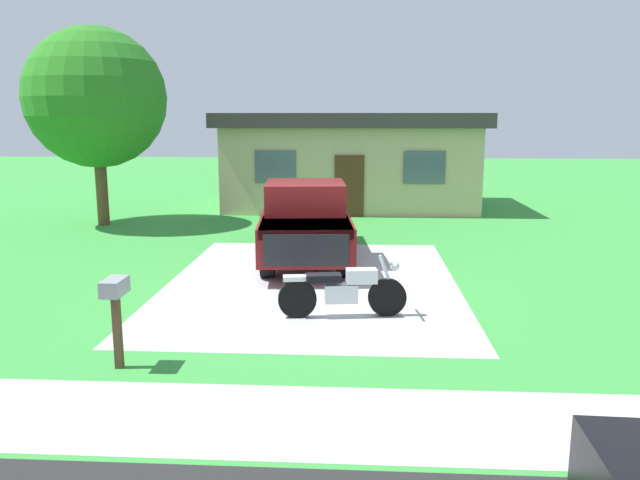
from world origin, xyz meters
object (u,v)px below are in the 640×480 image
object	(u,v)px
mailbox	(115,299)
neighbor_house	(350,159)
motorcycle	(343,290)
pickup_truck	(305,219)
shade_tree	(96,98)

from	to	relation	value
mailbox	neighbor_house	distance (m)	16.24
mailbox	neighbor_house	world-z (taller)	neighbor_house
mailbox	neighbor_house	bearing A→B (deg)	79.51
motorcycle	pickup_truck	bearing A→B (deg)	102.89
motorcycle	shade_tree	size ratio (longest dim) A/B	0.36
mailbox	motorcycle	bearing A→B (deg)	38.82
mailbox	shade_tree	distance (m)	12.64
pickup_truck	mailbox	xyz separation A→B (m)	(-1.98, -6.97, 0.03)
motorcycle	pickup_truck	distance (m)	4.68
pickup_truck	neighbor_house	size ratio (longest dim) A/B	0.60
mailbox	neighbor_house	size ratio (longest dim) A/B	0.13
mailbox	shade_tree	xyz separation A→B (m)	(-4.80, 11.31, 2.96)
pickup_truck	shade_tree	size ratio (longest dim) A/B	0.95
pickup_truck	mailbox	size ratio (longest dim) A/B	4.58
pickup_truck	neighbor_house	world-z (taller)	neighbor_house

